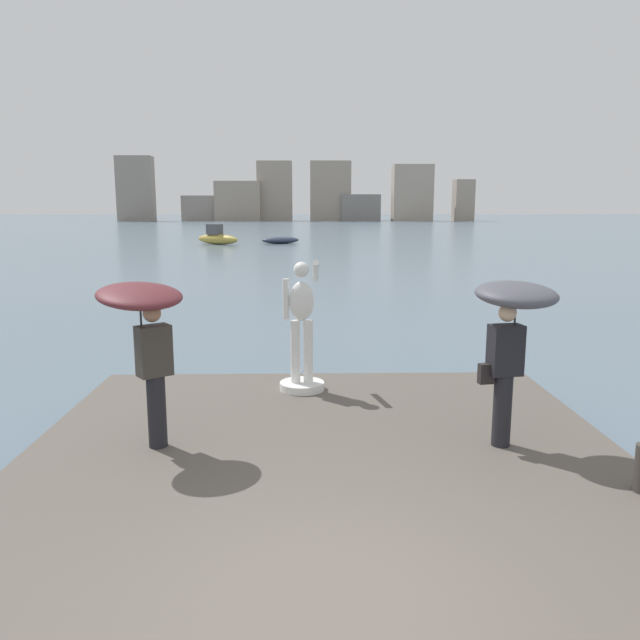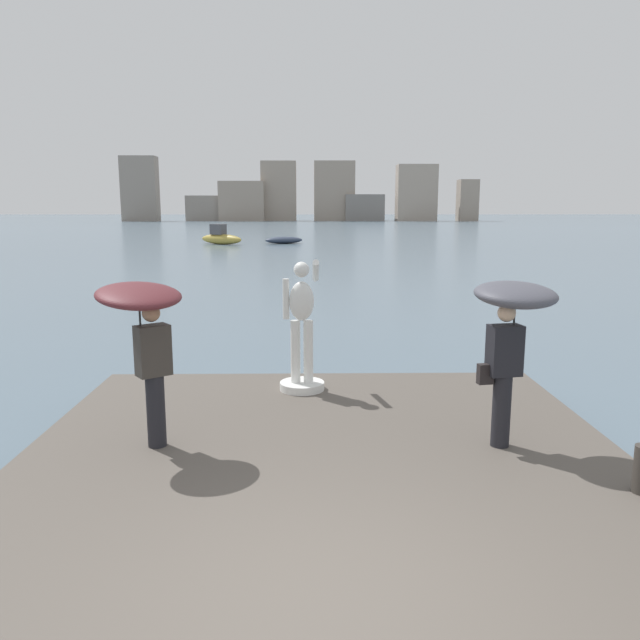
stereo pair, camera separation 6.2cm
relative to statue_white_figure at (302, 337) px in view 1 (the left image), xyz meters
name	(u,v)px [view 1 (the left image)]	position (x,y,z in m)	size (l,w,h in m)	color
ground_plane	(308,252)	(0.28, 34.69, -1.25)	(400.00, 400.00, 0.00)	slate
pier	(328,516)	(0.28, -3.69, -1.05)	(7.11, 9.26, 0.40)	#564F47
statue_white_figure	(302,337)	(0.00, 0.00, 0.00)	(0.70, 0.91, 2.05)	white
onlooker_left	(145,323)	(-1.79, -2.33, 0.66)	(1.37, 1.38, 2.01)	black
onlooker_right	(512,319)	(2.48, -2.33, 0.69)	(1.11, 1.13, 2.01)	black
boat_leftward	(280,240)	(-2.11, 45.02, -0.95)	(3.52, 2.09, 0.61)	#2D384C
boat_rightward	(217,237)	(-7.48, 44.13, -0.67)	(4.27, 3.54, 1.71)	#B2993D
distant_skyline	(296,196)	(-2.02, 128.71, 4.10)	(76.18, 9.84, 13.62)	gray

